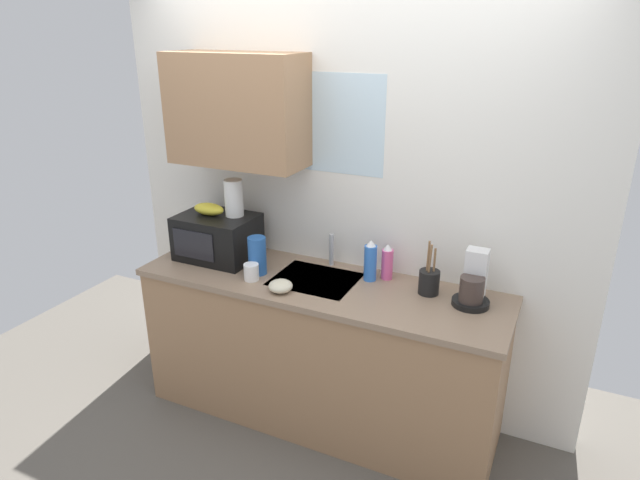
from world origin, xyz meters
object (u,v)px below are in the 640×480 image
mug_white (251,272)px  banana_bunch (209,209)px  microwave (217,237)px  dish_soap_bottle_blue (370,261)px  small_bowl (281,286)px  coffee_maker (473,284)px  dish_soap_bottle_pink (387,263)px  paper_towel_roll (234,198)px  cereal_canister (257,256)px  utensil_crock (429,281)px

mug_white → banana_bunch: bearing=154.8°
microwave → dish_soap_bottle_blue: (0.95, 0.10, -0.02)m
microwave → small_bowl: 0.63m
coffee_maker → dish_soap_bottle_pink: (-0.49, 0.09, -0.01)m
mug_white → small_bowl: 0.23m
dish_soap_bottle_blue → mug_white: 0.67m
mug_white → small_bowl: (0.22, -0.06, -0.02)m
microwave → dish_soap_bottle_blue: microwave is taller
banana_bunch → paper_towel_roll: (0.15, 0.05, 0.08)m
small_bowl → microwave: bearing=156.6°
cereal_canister → utensil_crock: (0.95, 0.17, -0.04)m
paper_towel_roll → coffee_maker: bearing=0.3°
dish_soap_bottle_pink → utensil_crock: (0.26, -0.08, -0.03)m
dish_soap_bottle_pink → mug_white: dish_soap_bottle_pink is taller
paper_towel_roll → small_bowl: bearing=-32.4°
cereal_canister → mug_white: 0.11m
cereal_canister → utensil_crock: size_ratio=0.74×
paper_towel_roll → microwave: bearing=-152.8°
microwave → mug_white: (0.35, -0.19, -0.09)m
paper_towel_roll → small_bowl: size_ratio=1.69×
dish_soap_bottle_pink → dish_soap_bottle_blue: bearing=-144.0°
paper_towel_roll → coffee_maker: paper_towel_roll is taller
banana_bunch → dish_soap_bottle_pink: banana_bunch is taller
dish_soap_bottle_blue → cereal_canister: (-0.61, -0.19, -0.00)m
paper_towel_roll → cereal_canister: paper_towel_roll is taller
dish_soap_bottle_blue → dish_soap_bottle_pink: 0.10m
coffee_maker → dish_soap_bottle_pink: size_ratio=1.35×
dish_soap_bottle_blue → utensil_crock: 0.34m
coffee_maker → dish_soap_bottle_blue: bearing=176.4°
paper_towel_roll → cereal_canister: (0.24, -0.15, -0.27)m
paper_towel_roll → mug_white: (0.25, -0.24, -0.33)m
microwave → cereal_canister: 0.36m
banana_bunch → coffee_maker: 1.59m
dish_soap_bottle_pink → cereal_canister: 0.74m
utensil_crock → mug_white: bearing=-164.6°
banana_bunch → dish_soap_bottle_blue: size_ratio=0.84×
mug_white → dish_soap_bottle_blue: bearing=25.3°
dish_soap_bottle_pink → utensil_crock: 0.28m
dish_soap_bottle_blue → small_bowl: bearing=-137.8°
coffee_maker → small_bowl: coffee_maker is taller
paper_towel_roll → mug_white: paper_towel_roll is taller
dish_soap_bottle_blue → dish_soap_bottle_pink: (0.08, 0.06, -0.02)m
coffee_maker → dish_soap_bottle_blue: coffee_maker is taller
microwave → dish_soap_bottle_blue: size_ratio=1.92×
coffee_maker → mug_white: size_ratio=2.95×
banana_bunch → dish_soap_bottle_blue: 1.03m
microwave → mug_white: bearing=-28.0°
banana_bunch → paper_towel_roll: paper_towel_roll is taller
small_bowl → cereal_canister: bearing=147.3°
mug_white → utensil_crock: bearing=15.4°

